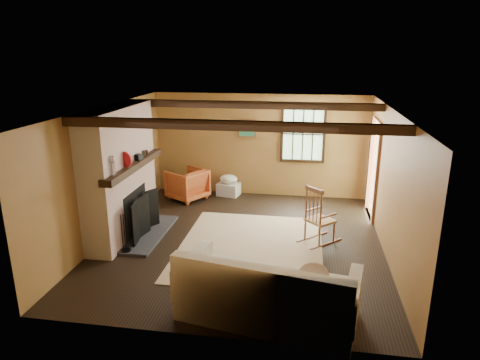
% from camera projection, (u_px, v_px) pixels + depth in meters
% --- Properties ---
extents(ground, '(5.50, 5.50, 0.00)m').
position_uv_depth(ground, '(242.00, 241.00, 7.81)').
color(ground, black).
rests_on(ground, ground).
extents(room_envelope, '(5.02, 5.52, 2.44)m').
position_uv_depth(room_envelope, '(256.00, 151.00, 7.54)').
color(room_envelope, '#9A6336').
rests_on(room_envelope, ground).
extents(fireplace, '(1.02, 2.30, 2.40)m').
position_uv_depth(fireplace, '(122.00, 178.00, 7.82)').
color(fireplace, '#97413A').
rests_on(fireplace, ground).
extents(rug, '(2.50, 3.00, 0.01)m').
position_uv_depth(rug, '(251.00, 247.00, 7.59)').
color(rug, tan).
rests_on(rug, ground).
extents(rocking_chair, '(0.83, 0.82, 1.07)m').
position_uv_depth(rocking_chair, '(319.00, 219.00, 7.66)').
color(rocking_chair, tan).
rests_on(rocking_chair, ground).
extents(sofa, '(2.43, 1.41, 0.92)m').
position_uv_depth(sofa, '(267.00, 296.00, 5.46)').
color(sofa, silver).
rests_on(sofa, ground).
extents(firewood_pile, '(0.60, 0.11, 0.22)m').
position_uv_depth(firewood_pile, '(178.00, 187.00, 10.53)').
color(firewood_pile, brown).
rests_on(firewood_pile, ground).
extents(laundry_basket, '(0.57, 0.47, 0.30)m').
position_uv_depth(laundry_basket, '(229.00, 189.00, 10.26)').
color(laundry_basket, silver).
rests_on(laundry_basket, ground).
extents(basket_pillow, '(0.44, 0.37, 0.21)m').
position_uv_depth(basket_pillow, '(229.00, 179.00, 10.19)').
color(basket_pillow, silver).
rests_on(basket_pillow, laundry_basket).
extents(armchair, '(1.08, 1.07, 0.72)m').
position_uv_depth(armchair, '(187.00, 184.00, 9.93)').
color(armchair, '#BF6026').
rests_on(armchair, ground).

